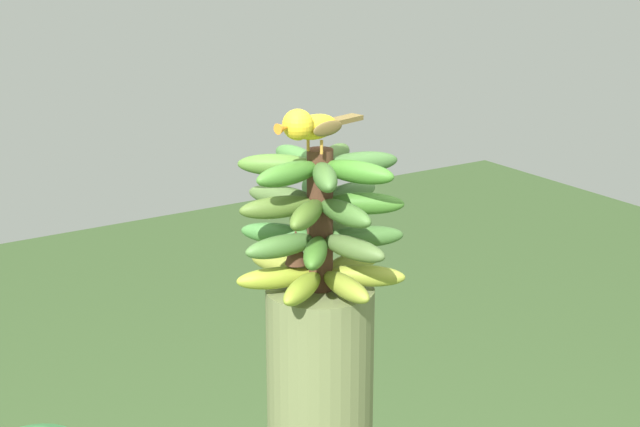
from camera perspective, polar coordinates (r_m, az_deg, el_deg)
banana_bunch at (r=1.68m, az=-0.02°, el=-0.41°), size 0.28×0.28×0.24m
perched_bird at (r=1.61m, az=-0.59°, el=4.88°), size 0.07×0.18×0.08m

